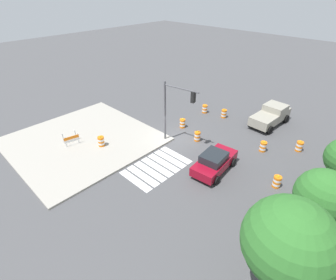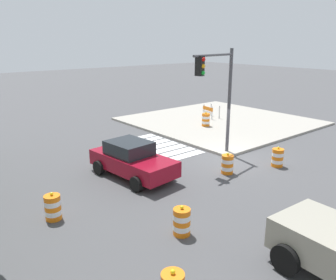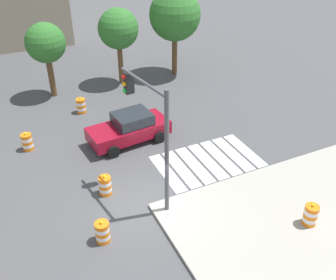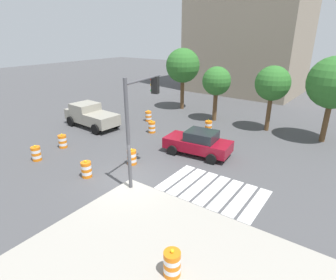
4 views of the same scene
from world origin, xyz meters
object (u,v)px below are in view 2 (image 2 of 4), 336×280
sports_car (132,159)px  traffic_barrel_median_near (182,222)px  traffic_barrel_crosswalk_end (278,158)px  traffic_light_pole (218,85)px  traffic_barrel_median_far (227,164)px  traffic_barrel_opposite_curb (53,207)px  traffic_barrel_on_sidewalk (206,120)px  construction_barricade (209,111)px

sports_car → traffic_barrel_median_near: size_ratio=4.38×
traffic_barrel_crosswalk_end → traffic_light_pole: size_ratio=0.19×
traffic_barrel_median_far → traffic_barrel_opposite_curb: (1.00, 7.97, 0.00)m
traffic_light_pole → traffic_barrel_median_far: bearing=148.0°
sports_car → traffic_barrel_median_near: bearing=163.3°
traffic_barrel_median_near → traffic_barrel_median_far: (2.58, -5.17, 0.00)m
traffic_barrel_crosswalk_end → traffic_barrel_median_near: bearing=101.8°
sports_car → traffic_barrel_median_far: sports_car is taller
traffic_barrel_median_far → traffic_barrel_on_sidewalk: 8.68m
traffic_barrel_on_sidewalk → construction_barricade: bearing=-51.5°
traffic_barrel_median_near → traffic_barrel_median_far: bearing=-63.4°
traffic_barrel_median_far → traffic_barrel_opposite_curb: bearing=82.8°
construction_barricade → traffic_light_pole: size_ratio=0.25×
traffic_barrel_on_sidewalk → construction_barricade: 2.71m
traffic_barrel_on_sidewalk → traffic_light_pole: (-4.98, 4.34, 3.31)m
traffic_barrel_on_sidewalk → traffic_barrel_median_near: bearing=131.3°
traffic_barrel_opposite_curb → traffic_barrel_median_near: bearing=-142.0°
construction_barricade → traffic_light_pole: (-6.67, 6.47, 3.19)m
traffic_barrel_median_far → construction_barricade: 11.35m
traffic_barrel_median_near → traffic_barrel_median_far: 5.78m
sports_car → traffic_light_pole: size_ratio=0.81×
traffic_barrel_crosswalk_end → traffic_barrel_median_near: same height
sports_car → traffic_barrel_crosswalk_end: bearing=-119.1°
traffic_barrel_on_sidewalk → construction_barricade: traffic_barrel_on_sidewalk is taller
traffic_barrel_median_far → traffic_light_pole: size_ratio=0.19×
traffic_barrel_median_far → construction_barricade: construction_barricade is taller
traffic_barrel_crosswalk_end → traffic_barrel_opposite_curb: same height
traffic_barrel_on_sidewalk → sports_car: bearing=114.9°
sports_car → traffic_barrel_crosswalk_end: 7.19m
traffic_barrel_median_far → traffic_barrel_opposite_curb: 8.03m
traffic_barrel_crosswalk_end → traffic_barrel_opposite_curb: 10.79m
sports_car → traffic_barrel_median_far: 4.45m
sports_car → construction_barricade: (5.90, -11.21, -0.09)m
traffic_barrel_median_near → traffic_barrel_opposite_curb: (3.59, 2.80, 0.00)m
traffic_barrel_opposite_curb → construction_barricade: size_ratio=0.75×
traffic_barrel_opposite_curb → traffic_barrel_on_sidewalk: (5.75, -13.42, 0.15)m
sports_car → construction_barricade: sports_car is taller
sports_car → construction_barricade: size_ratio=3.28×
traffic_light_pole → traffic_barrel_median_near: bearing=124.8°
sports_car → traffic_barrel_on_sidewalk: 10.02m
traffic_barrel_median_near → construction_barricade: (11.03, -12.74, 0.27)m
traffic_barrel_crosswalk_end → traffic_barrel_median_far: same height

